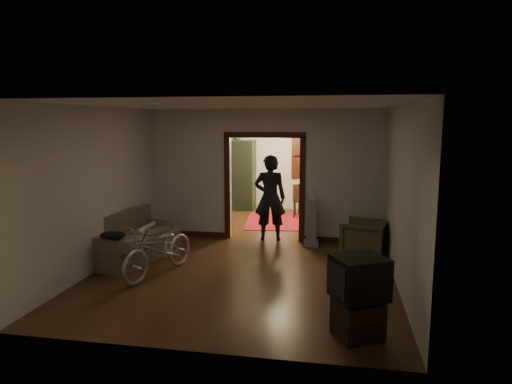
% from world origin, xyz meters
% --- Properties ---
extents(floor, '(5.00, 8.50, 0.01)m').
position_xyz_m(floor, '(0.00, 0.00, 0.00)').
color(floor, '#331E10').
rests_on(floor, ground).
extents(ceiling, '(5.00, 8.50, 0.01)m').
position_xyz_m(ceiling, '(0.00, 0.00, 2.80)').
color(ceiling, white).
rests_on(ceiling, floor).
extents(wall_back, '(5.00, 0.02, 2.80)m').
position_xyz_m(wall_back, '(0.00, 4.25, 1.40)').
color(wall_back, beige).
rests_on(wall_back, floor).
extents(wall_left, '(0.02, 8.50, 2.80)m').
position_xyz_m(wall_left, '(-2.50, 0.00, 1.40)').
color(wall_left, beige).
rests_on(wall_left, floor).
extents(wall_right, '(0.02, 8.50, 2.80)m').
position_xyz_m(wall_right, '(2.50, 0.00, 1.40)').
color(wall_right, beige).
rests_on(wall_right, floor).
extents(partition_wall, '(5.00, 0.14, 2.80)m').
position_xyz_m(partition_wall, '(0.00, 0.75, 1.40)').
color(partition_wall, beige).
rests_on(partition_wall, floor).
extents(door_casing, '(1.74, 0.20, 2.32)m').
position_xyz_m(door_casing, '(0.00, 0.75, 1.10)').
color(door_casing, '#33150B').
rests_on(door_casing, floor).
extents(far_window, '(0.98, 0.06, 1.28)m').
position_xyz_m(far_window, '(0.70, 4.21, 1.55)').
color(far_window, black).
rests_on(far_window, wall_back).
extents(chandelier, '(0.24, 0.24, 0.24)m').
position_xyz_m(chandelier, '(0.00, 2.50, 2.35)').
color(chandelier, '#FFE0A5').
rests_on(chandelier, ceiling).
extents(light_switch, '(0.08, 0.01, 0.12)m').
position_xyz_m(light_switch, '(1.05, 0.68, 1.25)').
color(light_switch, silver).
rests_on(light_switch, partition_wall).
extents(sofa, '(1.21, 2.02, 0.87)m').
position_xyz_m(sofa, '(-2.15, -1.10, 0.43)').
color(sofa, brown).
rests_on(sofa, floor).
extents(rolled_paper, '(0.09, 0.74, 0.09)m').
position_xyz_m(rolled_paper, '(-2.05, -0.80, 0.53)').
color(rolled_paper, beige).
rests_on(rolled_paper, sofa).
extents(jacket, '(0.44, 0.33, 0.13)m').
position_xyz_m(jacket, '(-2.10, -2.01, 0.68)').
color(jacket, black).
rests_on(jacket, sofa).
extents(bicycle, '(1.07, 1.79, 0.89)m').
position_xyz_m(bicycle, '(-1.35, -1.88, 0.44)').
color(bicycle, silver).
rests_on(bicycle, floor).
extents(armchair, '(0.96, 0.94, 0.72)m').
position_xyz_m(armchair, '(2.05, -0.25, 0.36)').
color(armchair, '#4A4929').
rests_on(armchair, floor).
extents(tv_stand, '(0.66, 0.64, 0.46)m').
position_xyz_m(tv_stand, '(1.82, -3.58, 0.23)').
color(tv_stand, black).
rests_on(tv_stand, floor).
extents(crt_tv, '(0.75, 0.73, 0.50)m').
position_xyz_m(crt_tv, '(1.82, -3.58, 0.75)').
color(crt_tv, black).
rests_on(crt_tv, tv_stand).
extents(vacuum, '(0.33, 0.28, 0.97)m').
position_xyz_m(vacuum, '(1.04, 0.37, 0.48)').
color(vacuum, gray).
rests_on(vacuum, floor).
extents(person, '(0.72, 0.52, 1.85)m').
position_xyz_m(person, '(0.12, 0.71, 0.92)').
color(person, black).
rests_on(person, floor).
extents(oriental_rug, '(1.83, 2.27, 0.02)m').
position_xyz_m(oriental_rug, '(0.05, 2.54, 0.01)').
color(oriental_rug, maroon).
rests_on(oriental_rug, floor).
extents(locker, '(1.01, 0.56, 2.01)m').
position_xyz_m(locker, '(-1.32, 3.98, 1.00)').
color(locker, '#233520').
rests_on(locker, floor).
extents(globe, '(0.26, 0.26, 0.26)m').
position_xyz_m(globe, '(-1.32, 3.98, 1.94)').
color(globe, '#1E5972').
rests_on(globe, locker).
extents(desk, '(1.06, 0.61, 0.78)m').
position_xyz_m(desk, '(0.98, 3.83, 0.39)').
color(desk, black).
rests_on(desk, floor).
extents(desk_chair, '(0.41, 0.41, 0.91)m').
position_xyz_m(desk_chair, '(0.59, 3.15, 0.45)').
color(desk_chair, black).
rests_on(desk_chair, floor).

